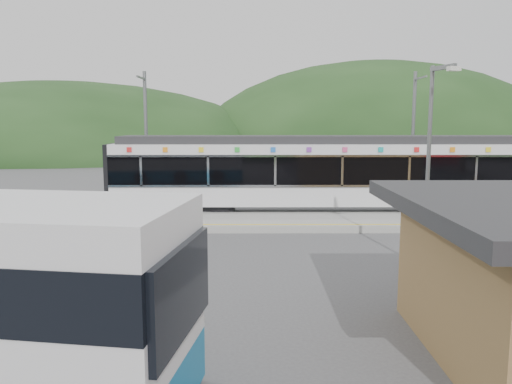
{
  "coord_description": "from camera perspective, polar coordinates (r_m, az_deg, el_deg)",
  "views": [
    {
      "loc": [
        -1.36,
        -17.68,
        4.35
      ],
      "look_at": [
        -1.28,
        1.0,
        1.76
      ],
      "focal_mm": 35.0,
      "sensor_mm": 36.0,
      "label": 1
    }
  ],
  "objects": [
    {
      "name": "train",
      "position": [
        24.05,
        8.07,
        2.35
      ],
      "size": [
        20.44,
        3.01,
        3.74
      ],
      "color": "black",
      "rests_on": "ground"
    },
    {
      "name": "hills",
      "position": [
        24.57,
        17.66,
        -2.7
      ],
      "size": [
        146.0,
        149.0,
        26.0
      ],
      "color": "#1E3D19",
      "rests_on": "ground"
    },
    {
      "name": "catenary_mast_east",
      "position": [
        27.55,
        17.51,
        6.06
      ],
      "size": [
        0.18,
        1.8,
        7.0
      ],
      "color": "slate",
      "rests_on": "ground"
    },
    {
      "name": "lamp_post",
      "position": [
        15.47,
        19.3,
        4.58
      ],
      "size": [
        0.42,
        1.1,
        5.99
      ],
      "rotation": [
        0.0,
        0.0,
        0.31
      ],
      "color": "slate",
      "rests_on": "ground"
    },
    {
      "name": "yellow_line",
      "position": [
        20.14,
        3.63,
        -3.72
      ],
      "size": [
        26.0,
        0.1,
        0.01
      ],
      "primitive_type": "cube",
      "color": "yellow",
      "rests_on": "platform"
    },
    {
      "name": "ground",
      "position": [
        18.26,
        4.04,
        -5.92
      ],
      "size": [
        120.0,
        120.0,
        0.0
      ],
      "primitive_type": "plane",
      "color": "#4C4C4F",
      "rests_on": "ground"
    },
    {
      "name": "platform",
      "position": [
        21.44,
        3.39,
        -3.43
      ],
      "size": [
        26.0,
        3.2,
        0.3
      ],
      "primitive_type": "cube",
      "color": "#9E9E99",
      "rests_on": "ground"
    },
    {
      "name": "catenary_mast_west",
      "position": [
        26.86,
        -12.45,
        6.2
      ],
      "size": [
        0.18,
        1.8,
        7.0
      ],
      "color": "slate",
      "rests_on": "ground"
    }
  ]
}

